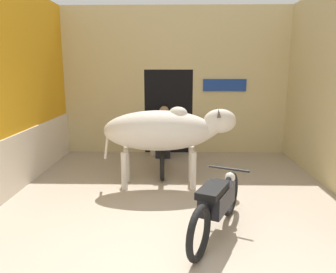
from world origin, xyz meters
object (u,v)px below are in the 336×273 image
Objects in this scene: cow at (165,130)px; shopkeeper_seated at (164,131)px; plastic_stool at (154,147)px; motorcycle_near at (217,203)px; motorcycle_far at (163,150)px.

shopkeeper_seated is at bearing 92.49° from cow.
cow is at bearing -80.93° from plastic_stool.
shopkeeper_seated reaches higher than motorcycle_near.
motorcycle_near is 4.07m from plastic_stool.
cow is 2.29m from plastic_stool.
plastic_stool is (-0.34, 2.11, -0.82)m from cow.
motorcycle_near is at bearing -73.62° from motorcycle_far.
motorcycle_far is 1.55× the size of shopkeeper_seated.
cow is 1.93× the size of shopkeeper_seated.
motorcycle_far reaches higher than plastic_stool.
shopkeeper_seated is at bearing 102.02° from motorcycle_near.
motorcycle_near is at bearing -77.98° from shopkeeper_seated.
cow is 2.00m from shopkeeper_seated.
plastic_stool is (-0.25, 0.15, -0.43)m from shopkeeper_seated.
motorcycle_far is 4.82× the size of plastic_stool.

